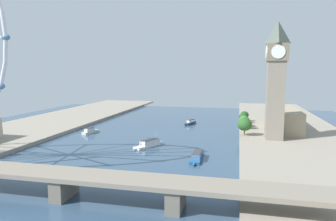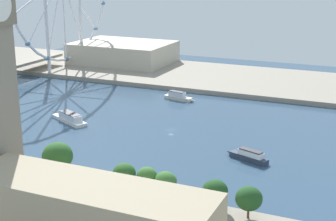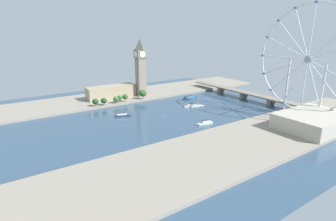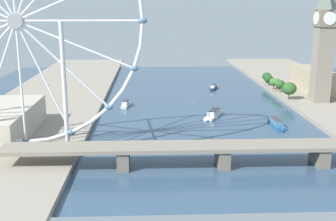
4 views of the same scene
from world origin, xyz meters
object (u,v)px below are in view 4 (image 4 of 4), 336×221
tour_boat_0 (213,87)px  tour_boat_3 (277,123)px  ferris_wheel (16,22)px  tour_boat_1 (126,104)px  clock_tower (324,44)px  river_bridge (223,149)px  parliament_block (315,80)px  tour_boat_2 (214,114)px

tour_boat_0 → tour_boat_3: (-24.75, 129.71, -0.10)m
ferris_wheel → tour_boat_1: (-47.71, -116.99, -69.98)m
clock_tower → river_bridge: (102.07, 132.36, -41.13)m
parliament_block → tour_boat_1: size_ratio=3.46×
tour_boat_1 → tour_boat_3: tour_boat_1 is taller
tour_boat_3 → parliament_block: bearing=147.5°
parliament_block → tour_boat_0: 94.68m
ferris_wheel → tour_boat_3: size_ratio=4.68×
river_bridge → tour_boat_2: size_ratio=7.54×
ferris_wheel → tour_boat_0: bearing=-125.0°
tour_boat_0 → tour_boat_1: tour_boat_1 is taller
clock_tower → parliament_block: clock_tower is taller
parliament_block → ferris_wheel: (220.35, 161.38, 59.44)m
clock_tower → tour_boat_1: 165.84m
ferris_wheel → river_bridge: bearing=170.5°
clock_tower → river_bridge: size_ratio=0.40×
clock_tower → parliament_block: bearing=-106.7°
tour_boat_1 → tour_boat_3: bearing=-110.4°
parliament_block → tour_boat_2: parliament_block is taller
parliament_block → tour_boat_3: size_ratio=2.66×
parliament_block → tour_boat_3: (66.48, 106.67, -10.63)m
tour_boat_0 → tour_boat_3: bearing=30.7°
clock_tower → tour_boat_2: size_ratio=3.05×
clock_tower → tour_boat_0: (77.28, -69.51, -48.13)m
parliament_block → clock_tower: bearing=73.3°
river_bridge → tour_boat_1: bearing=-67.2°
tour_boat_0 → river_bridge: bearing=12.9°
river_bridge → tour_boat_0: size_ratio=10.64×
parliament_block → tour_boat_2: 133.65m
tour_boat_0 → clock_tower: bearing=68.0°
tour_boat_2 → tour_boat_3: bearing=82.4°
ferris_wheel → river_bridge: ferris_wheel is taller
ferris_wheel → tour_boat_0: 235.75m
parliament_block → tour_boat_2: size_ratio=2.59×
parliament_block → tour_boat_1: 178.56m
clock_tower → parliament_block: size_ratio=1.18×
ferris_wheel → tour_boat_2: ferris_wheel is taller
tour_boat_0 → tour_boat_3: 132.05m
clock_tower → ferris_wheel: 237.24m
ferris_wheel → parliament_block: bearing=-143.8°
tour_boat_1 → tour_boat_3: (-106.15, 62.28, -0.09)m
river_bridge → tour_boat_1: 146.04m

